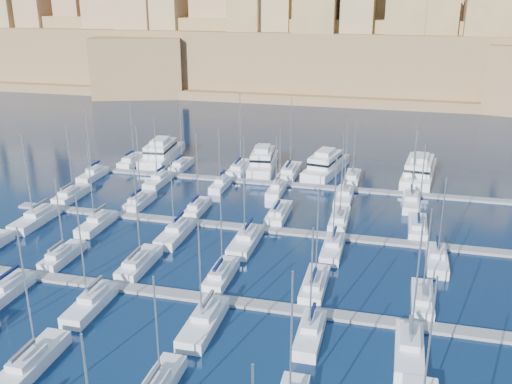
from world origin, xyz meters
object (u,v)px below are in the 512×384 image
(sailboat_2, at_px, (33,361))
(motor_yacht_d, at_px, (419,170))
(motor_yacht_a, at_px, (162,152))
(motor_yacht_c, at_px, (326,165))
(motor_yacht_b, at_px, (263,161))

(sailboat_2, relative_size, motor_yacht_d, 0.80)
(motor_yacht_a, bearing_deg, motor_yacht_c, -0.65)
(sailboat_2, distance_m, motor_yacht_a, 72.40)
(motor_yacht_a, relative_size, motor_yacht_c, 1.04)
(sailboat_2, xyz_separation_m, motor_yacht_c, (19.50, 70.11, 0.97))
(motor_yacht_b, bearing_deg, motor_yacht_a, 177.94)
(motor_yacht_c, height_order, motor_yacht_d, same)
(motor_yacht_d, bearing_deg, motor_yacht_a, -179.70)
(motor_yacht_b, relative_size, motor_yacht_c, 0.94)
(motor_yacht_a, distance_m, motor_yacht_d, 54.16)
(motor_yacht_c, bearing_deg, sailboat_2, -105.55)
(motor_yacht_a, bearing_deg, motor_yacht_d, 0.30)
(sailboat_2, xyz_separation_m, motor_yacht_a, (-16.38, 70.52, 0.97))
(motor_yacht_a, height_order, motor_yacht_b, same)
(motor_yacht_a, distance_m, motor_yacht_c, 35.89)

